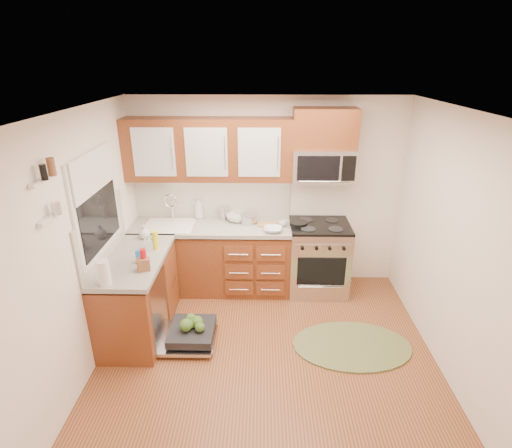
{
  "coord_description": "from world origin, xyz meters",
  "views": [
    {
      "loc": [
        -0.06,
        -3.26,
        2.9
      ],
      "look_at": [
        -0.13,
        0.85,
        1.19
      ],
      "focal_mm": 28.0,
      "sensor_mm": 36.0,
      "label": 1
    }
  ],
  "objects_px": {
    "upper_cabinets": "(208,149)",
    "bowl_a": "(273,230)",
    "cutting_board": "(268,224)",
    "microwave": "(323,164)",
    "rug": "(352,346)",
    "paper_towel_roll": "(104,273)",
    "sink": "(170,234)",
    "cup": "(283,223)",
    "bowl_b": "(237,218)",
    "range": "(318,258)",
    "stock_pot": "(249,219)",
    "dishwasher": "(189,334)",
    "skillet": "(298,223)"
  },
  "relations": [
    {
      "from": "dishwasher",
      "to": "bowl_a",
      "type": "distance_m",
      "value": 1.58
    },
    {
      "from": "range",
      "to": "microwave",
      "type": "xyz_separation_m",
      "value": [
        0.0,
        0.12,
        1.23
      ]
    },
    {
      "from": "skillet",
      "to": "paper_towel_roll",
      "type": "distance_m",
      "value": 2.41
    },
    {
      "from": "sink",
      "to": "bowl_a",
      "type": "distance_m",
      "value": 1.34
    },
    {
      "from": "upper_cabinets",
      "to": "range",
      "type": "relative_size",
      "value": 2.16
    },
    {
      "from": "microwave",
      "to": "bowl_b",
      "type": "xyz_separation_m",
      "value": [
        -1.07,
        0.05,
        -0.73
      ]
    },
    {
      "from": "cutting_board",
      "to": "microwave",
      "type": "bearing_deg",
      "value": 7.35
    },
    {
      "from": "range",
      "to": "upper_cabinets",
      "type": "bearing_deg",
      "value": 174.11
    },
    {
      "from": "sink",
      "to": "microwave",
      "type": "bearing_deg",
      "value": 3.85
    },
    {
      "from": "rug",
      "to": "cutting_board",
      "type": "bearing_deg",
      "value": 127.26
    },
    {
      "from": "stock_pot",
      "to": "bowl_b",
      "type": "height_order",
      "value": "stock_pot"
    },
    {
      "from": "sink",
      "to": "cup",
      "type": "bearing_deg",
      "value": -0.03
    },
    {
      "from": "range",
      "to": "cup",
      "type": "relative_size",
      "value": 8.64
    },
    {
      "from": "range",
      "to": "paper_towel_roll",
      "type": "distance_m",
      "value": 2.71
    },
    {
      "from": "upper_cabinets",
      "to": "bowl_a",
      "type": "bearing_deg",
      "value": -22.16
    },
    {
      "from": "bowl_a",
      "to": "cup",
      "type": "relative_size",
      "value": 2.06
    },
    {
      "from": "dishwasher",
      "to": "skillet",
      "type": "xyz_separation_m",
      "value": [
        1.26,
        1.11,
        0.87
      ]
    },
    {
      "from": "sink",
      "to": "bowl_a",
      "type": "height_order",
      "value": "bowl_a"
    },
    {
      "from": "rug",
      "to": "paper_towel_roll",
      "type": "xyz_separation_m",
      "value": [
        -2.46,
        -0.28,
        1.04
      ]
    },
    {
      "from": "upper_cabinets",
      "to": "bowl_b",
      "type": "bearing_deg",
      "value": 4.29
    },
    {
      "from": "range",
      "to": "paper_towel_roll",
      "type": "bearing_deg",
      "value": -146.81
    },
    {
      "from": "sink",
      "to": "paper_towel_roll",
      "type": "relative_size",
      "value": 2.51
    },
    {
      "from": "cutting_board",
      "to": "paper_towel_roll",
      "type": "distance_m",
      "value": 2.15
    },
    {
      "from": "dishwasher",
      "to": "bowl_a",
      "type": "bearing_deg",
      "value": 45.52
    },
    {
      "from": "cutting_board",
      "to": "bowl_b",
      "type": "relative_size",
      "value": 0.92
    },
    {
      "from": "dishwasher",
      "to": "bowl_a",
      "type": "relative_size",
      "value": 3.1
    },
    {
      "from": "dishwasher",
      "to": "rug",
      "type": "distance_m",
      "value": 1.79
    },
    {
      "from": "paper_towel_roll",
      "to": "rug",
      "type": "bearing_deg",
      "value": 6.43
    },
    {
      "from": "range",
      "to": "microwave",
      "type": "distance_m",
      "value": 1.23
    },
    {
      "from": "dishwasher",
      "to": "bowl_a",
      "type": "height_order",
      "value": "bowl_a"
    },
    {
      "from": "stock_pot",
      "to": "cup",
      "type": "distance_m",
      "value": 0.45
    },
    {
      "from": "sink",
      "to": "skillet",
      "type": "distance_m",
      "value": 1.66
    },
    {
      "from": "rug",
      "to": "paper_towel_roll",
      "type": "height_order",
      "value": "paper_towel_roll"
    },
    {
      "from": "range",
      "to": "dishwasher",
      "type": "distance_m",
      "value": 1.95
    },
    {
      "from": "dishwasher",
      "to": "cup",
      "type": "bearing_deg",
      "value": 46.56
    },
    {
      "from": "sink",
      "to": "skillet",
      "type": "relative_size",
      "value": 2.7
    },
    {
      "from": "sink",
      "to": "stock_pot",
      "type": "height_order",
      "value": "stock_pot"
    },
    {
      "from": "range",
      "to": "microwave",
      "type": "bearing_deg",
      "value": 90.0
    },
    {
      "from": "range",
      "to": "cutting_board",
      "type": "height_order",
      "value": "range"
    },
    {
      "from": "rug",
      "to": "sink",
      "type": "bearing_deg",
      "value": 151.9
    },
    {
      "from": "dishwasher",
      "to": "cutting_board",
      "type": "height_order",
      "value": "cutting_board"
    },
    {
      "from": "microwave",
      "to": "cutting_board",
      "type": "distance_m",
      "value": 1.02
    },
    {
      "from": "upper_cabinets",
      "to": "cup",
      "type": "bearing_deg",
      "value": -9.56
    },
    {
      "from": "upper_cabinets",
      "to": "paper_towel_roll",
      "type": "bearing_deg",
      "value": -116.96
    },
    {
      "from": "stock_pot",
      "to": "bowl_b",
      "type": "xyz_separation_m",
      "value": [
        -0.16,
        0.09,
        -0.02
      ]
    },
    {
      "from": "range",
      "to": "cutting_board",
      "type": "bearing_deg",
      "value": 177.14
    },
    {
      "from": "paper_towel_roll",
      "to": "bowl_b",
      "type": "distance_m",
      "value": 1.99
    },
    {
      "from": "skillet",
      "to": "cutting_board",
      "type": "height_order",
      "value": "skillet"
    },
    {
      "from": "range",
      "to": "bowl_a",
      "type": "xyz_separation_m",
      "value": [
        -0.61,
        -0.18,
        0.48
      ]
    },
    {
      "from": "sink",
      "to": "cutting_board",
      "type": "relative_size",
      "value": 2.36
    }
  ]
}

